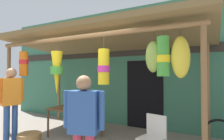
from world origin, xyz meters
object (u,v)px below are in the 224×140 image
at_px(shopper_by_bananas, 11,98).
at_px(flower_heap_on_table, 76,105).
at_px(customer_foreground, 84,122).
at_px(display_table, 75,111).
at_px(folding_chair, 153,134).
at_px(wicker_basket_by_table, 29,140).

bearing_deg(shopper_by_bananas, flower_heap_on_table, 44.09).
relative_size(customer_foreground, shopper_by_bananas, 0.90).
bearing_deg(shopper_by_bananas, display_table, 41.55).
xyz_separation_m(flower_heap_on_table, shopper_by_bananas, (-1.09, -1.05, 0.23)).
bearing_deg(display_table, folding_chair, -11.11).
relative_size(flower_heap_on_table, folding_chair, 0.80).
bearing_deg(wicker_basket_by_table, shopper_by_bananas, 179.75).
xyz_separation_m(display_table, flower_heap_on_table, (-0.03, 0.06, 0.15)).
xyz_separation_m(folding_chair, wicker_basket_by_table, (-2.60, -0.57, -0.36)).
height_order(folding_chair, wicker_basket_by_table, folding_chair).
bearing_deg(shopper_by_bananas, folding_chair, 9.89).
distance_m(flower_heap_on_table, customer_foreground, 2.35).
bearing_deg(shopper_by_bananas, customer_foreground, -14.55).
height_order(folding_chair, customer_foreground, customer_foreground).
bearing_deg(folding_chair, wicker_basket_by_table, -167.56).
relative_size(display_table, shopper_by_bananas, 0.73).
height_order(display_table, customer_foreground, customer_foreground).
distance_m(display_table, wicker_basket_by_table, 1.21).
relative_size(folding_chair, customer_foreground, 0.53).
relative_size(folding_chair, wicker_basket_by_table, 1.66).
bearing_deg(wicker_basket_by_table, display_table, 65.70).
distance_m(flower_heap_on_table, wicker_basket_by_table, 1.31).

